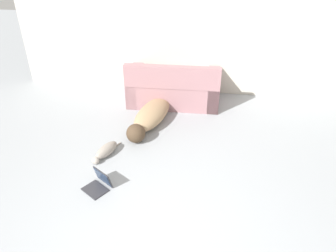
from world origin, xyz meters
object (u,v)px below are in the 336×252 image
Objects in this scene: laptop_open at (100,182)px; couch at (174,89)px; cat at (106,151)px; dog at (150,116)px.

couch is at bearing 109.04° from laptop_open.
couch is 4.08× the size of laptop_open.
dog is at bearing 175.25° from cat.
couch is at bearing 178.33° from cat.
couch reaches higher than dog.
laptop_open reaches higher than cat.
laptop_open is at bearing 73.65° from couch.
couch is 0.87m from dog.
cat is 1.47× the size of laptop_open.
dog is (-0.29, -0.81, -0.14)m from couch.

